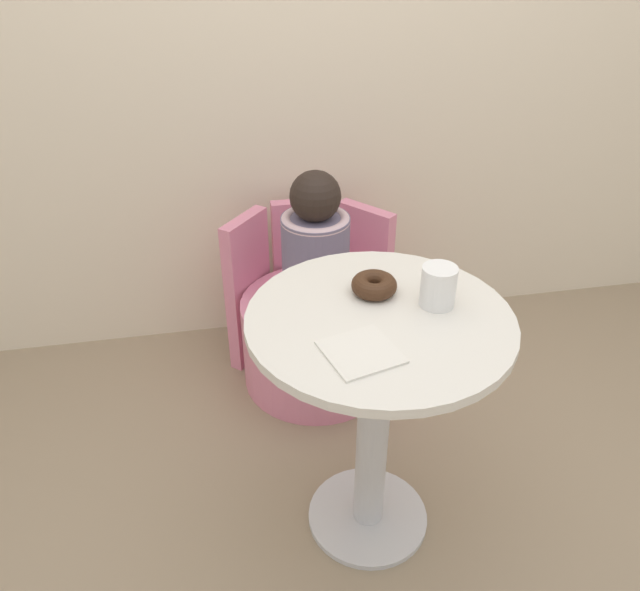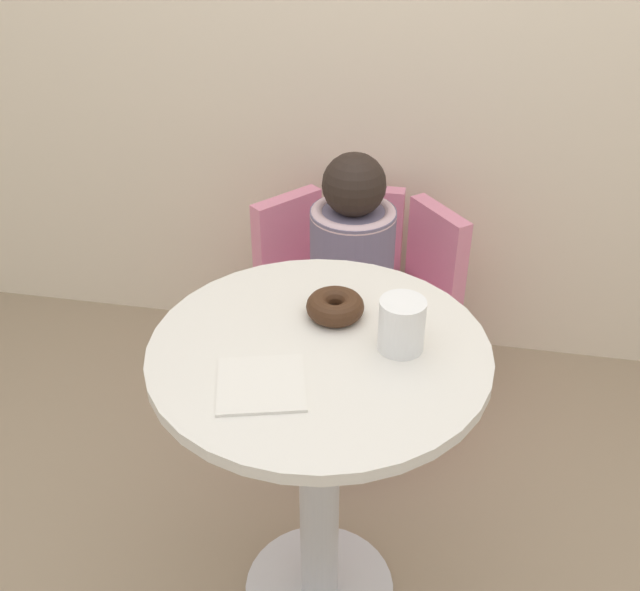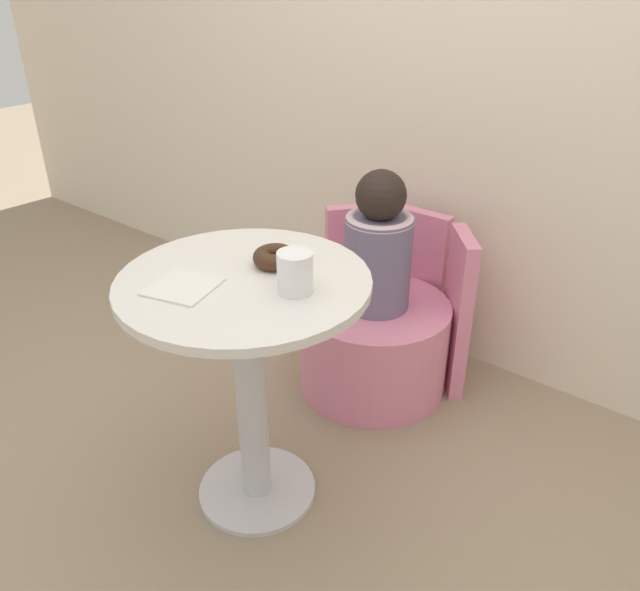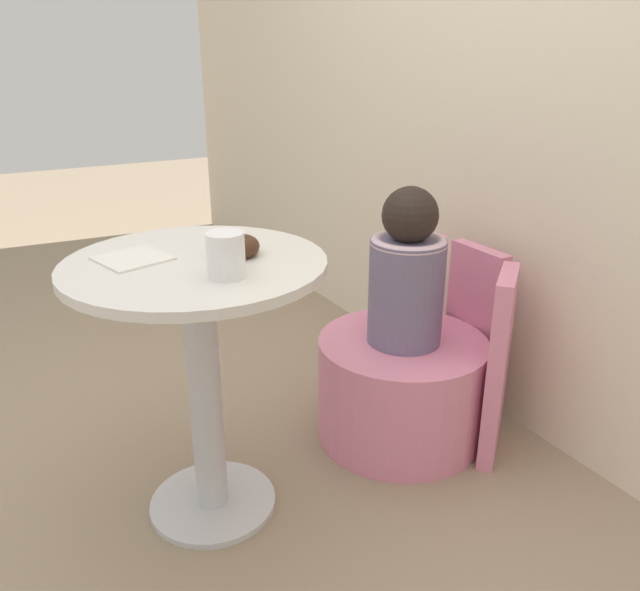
% 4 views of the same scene
% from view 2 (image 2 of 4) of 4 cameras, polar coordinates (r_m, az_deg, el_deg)
% --- Properties ---
extents(round_table, '(0.65, 0.65, 0.74)m').
position_cam_2_polar(round_table, '(1.54, -0.06, -10.07)').
color(round_table, silver).
rests_on(round_table, ground_plane).
extents(tub_chair, '(0.55, 0.55, 0.35)m').
position_cam_2_polar(tub_chair, '(2.29, 2.25, -5.01)').
color(tub_chair, pink).
rests_on(tub_chair, ground_plane).
extents(booth_backrest, '(0.65, 0.24, 0.61)m').
position_cam_2_polar(booth_backrest, '(2.39, 3.14, 0.81)').
color(booth_backrest, pink).
rests_on(booth_backrest, ground_plane).
extents(child_figure, '(0.23, 0.23, 0.50)m').
position_cam_2_polar(child_figure, '(2.06, 2.49, 3.79)').
color(child_figure, slate).
rests_on(child_figure, tub_chair).
extents(donut, '(0.12, 0.12, 0.05)m').
position_cam_2_polar(donut, '(1.48, 1.16, -0.84)').
color(donut, '#3D2314').
rests_on(donut, round_table).
extents(cup, '(0.09, 0.09, 0.10)m').
position_cam_2_polar(cup, '(1.38, 6.24, -2.24)').
color(cup, white).
rests_on(cup, round_table).
extents(paper_napkin, '(0.19, 0.19, 0.01)m').
position_cam_2_polar(paper_napkin, '(1.32, -4.51, -6.74)').
color(paper_napkin, silver).
rests_on(paper_napkin, round_table).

